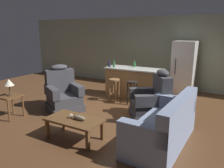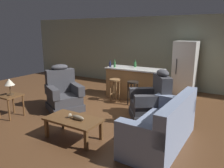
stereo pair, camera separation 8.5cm
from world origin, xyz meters
name	(u,v)px [view 2 (the right image)]	position (x,y,z in m)	size (l,w,h in m)	color
ground_plane	(112,110)	(0.00, 0.00, 0.00)	(12.00, 12.00, 0.00)	brown
back_wall	(155,52)	(0.00, 3.12, 1.30)	(12.00, 0.05, 2.60)	#9EA88E
coffee_table	(73,121)	(0.15, -1.75, 0.36)	(1.10, 0.60, 0.42)	brown
fish_figurine	(77,117)	(0.24, -1.76, 0.46)	(0.34, 0.10, 0.10)	#4C3823
couch	(163,127)	(1.73, -1.08, 0.34)	(0.90, 1.92, 0.94)	#8493B2
recliner_near_lamp	(63,94)	(-1.19, -0.59, 0.42)	(1.14, 1.14, 1.20)	#3D3D42
recliner_near_island	(152,102)	(1.10, 0.01, 0.42)	(1.17, 1.17, 1.20)	#3D3D42
end_table	(10,99)	(-1.91, -1.67, 0.46)	(0.48, 0.48, 0.56)	brown
table_lamp	(9,83)	(-1.87, -1.67, 0.87)	(0.24, 0.24, 0.41)	#4C3823
kitchen_island	(134,83)	(0.00, 1.35, 0.48)	(1.80, 0.70, 0.95)	#9E7042
bar_stool_left	(115,86)	(-0.34, 0.72, 0.47)	(0.32, 0.32, 0.68)	olive
bar_stool_right	(133,88)	(0.25, 0.72, 0.47)	(0.32, 0.32, 0.68)	black
refrigerator	(185,68)	(1.25, 2.55, 0.88)	(0.70, 0.69, 1.76)	white
bottle_tall_green	(110,64)	(-0.75, 1.13, 1.04)	(0.07, 0.07, 0.23)	#23284C
bottle_short_amber	(115,64)	(-0.61, 1.16, 1.04)	(0.07, 0.07, 0.25)	#2D6B38
bottle_wine_dark	(135,64)	(-0.07, 1.54, 1.04)	(0.08, 0.08, 0.22)	#2D6B38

